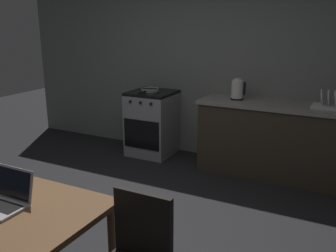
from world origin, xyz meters
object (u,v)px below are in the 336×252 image
stove_oven (152,123)px  frying_pan (150,90)px  laptop (4,200)px  dining_table (5,218)px  electric_kettle (238,90)px  dish_rack (328,104)px

stove_oven → frying_pan: (-0.02, -0.03, 0.48)m
laptop → stove_oven: bearing=99.7°
dining_table → stove_oven: bearing=102.2°
dining_table → electric_kettle: bearing=79.7°
dining_table → dish_rack: size_ratio=3.46×
dining_table → dish_rack: 3.45m
stove_oven → dining_table: (0.66, -3.04, 0.20)m
laptop → dining_table: bearing=-51.3°
laptop → electric_kettle: electric_kettle is taller
dish_rack → dining_table: bearing=-117.8°
laptop → dish_rack: (1.62, 3.02, 0.19)m
dining_table → electric_kettle: 3.12m
dining_table → electric_kettle: electric_kettle is taller
frying_pan → dish_rack: size_ratio=1.25×
dining_table → frying_pan: 3.10m
dining_table → frying_pan: bearing=102.7°
stove_oven → frying_pan: bearing=-127.0°
dining_table → laptop: size_ratio=3.67×
electric_kettle → frying_pan: bearing=-178.7°
stove_oven → dish_rack: size_ratio=2.67×
dining_table → frying_pan: frying_pan is taller
stove_oven → frying_pan: frying_pan is taller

